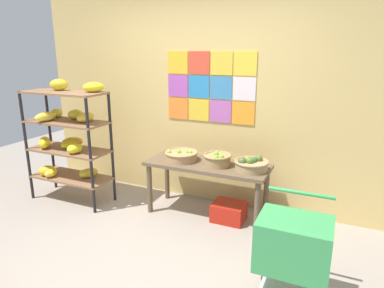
{
  "coord_description": "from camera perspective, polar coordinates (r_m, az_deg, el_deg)",
  "views": [
    {
      "loc": [
        1.64,
        -2.24,
        1.91
      ],
      "look_at": [
        0.18,
        1.01,
        0.92
      ],
      "focal_mm": 31.88,
      "sensor_mm": 36.0,
      "label": 1
    }
  ],
  "objects": [
    {
      "name": "fruit_basket_left",
      "position": [
        4.02,
        -1.79,
        -1.91
      ],
      "size": [
        0.39,
        0.39,
        0.13
      ],
      "color": "#A88056",
      "rests_on": "display_table"
    },
    {
      "name": "fruit_basket_back_right",
      "position": [
        3.85,
        4.29,
        -2.53
      ],
      "size": [
        0.32,
        0.32,
        0.16
      ],
      "color": "#9F7E4E",
      "rests_on": "display_table"
    },
    {
      "name": "banana_shelf_unit",
      "position": [
        4.59,
        -20.22,
        1.33
      ],
      "size": [
        1.07,
        0.54,
        1.56
      ],
      "color": "black",
      "rests_on": "ground"
    },
    {
      "name": "produce_crate_under_table",
      "position": [
        4.03,
        6.19,
        -11.18
      ],
      "size": [
        0.36,
        0.31,
        0.21
      ],
      "primitive_type": "cube",
      "color": "#B32013",
      "rests_on": "ground"
    },
    {
      "name": "back_wall_with_art",
      "position": [
        4.27,
        1.56,
        9.44
      ],
      "size": [
        4.59,
        0.07,
        2.92
      ],
      "color": "tan",
      "rests_on": "ground"
    },
    {
      "name": "display_table",
      "position": [
        3.97,
        2.56,
        -4.47
      ],
      "size": [
        1.43,
        0.56,
        0.65
      ],
      "color": "brown",
      "rests_on": "ground"
    },
    {
      "name": "fruit_basket_back_left",
      "position": [
        3.75,
        9.87,
        -3.33
      ],
      "size": [
        0.37,
        0.37,
        0.16
      ],
      "color": "#A48759",
      "rests_on": "display_table"
    },
    {
      "name": "shopping_cart",
      "position": [
        2.76,
        16.59,
        -16.22
      ],
      "size": [
        0.53,
        0.45,
        0.85
      ],
      "rotation": [
        0.0,
        0.0,
        -0.25
      ],
      "color": "black",
      "rests_on": "ground"
    },
    {
      "name": "ground",
      "position": [
        3.37,
        -10.44,
        -19.34
      ],
      "size": [
        9.3,
        9.3,
        0.0
      ],
      "primitive_type": "plane",
      "color": "gray"
    }
  ]
}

